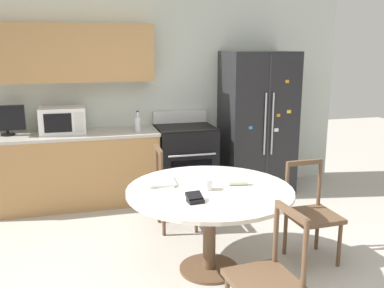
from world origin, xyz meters
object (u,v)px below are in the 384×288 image
at_px(dining_chair_right, 311,214).
at_px(dining_chair_near, 267,279).
at_px(refrigerator, 257,123).
at_px(dining_chair_far, 174,189).
at_px(oven_range, 185,161).
at_px(counter_bottle, 138,124).
at_px(microwave, 63,120).
at_px(wallet, 195,198).
at_px(countertop_tv, 6,119).
at_px(candle_glass, 207,185).

relative_size(dining_chair_right, dining_chair_near, 1.00).
bearing_deg(refrigerator, dining_chair_right, -98.46).
bearing_deg(dining_chair_far, oven_range, 161.53).
height_order(counter_bottle, dining_chair_far, counter_bottle).
xyz_separation_m(microwave, dining_chair_near, (1.32, -2.96, -0.62)).
height_order(counter_bottle, wallet, counter_bottle).
distance_m(countertop_tv, wallet, 2.84).
bearing_deg(refrigerator, counter_bottle, -178.81).
distance_m(dining_chair_right, candle_glass, 1.05).
distance_m(oven_range, counter_bottle, 0.81).
bearing_deg(oven_range, microwave, 177.31).
bearing_deg(wallet, candle_glass, 54.56).
height_order(microwave, countertop_tv, countertop_tv).
bearing_deg(dining_chair_far, refrigerator, 127.36).
xyz_separation_m(dining_chair_near, wallet, (-0.30, 0.68, 0.35)).
relative_size(dining_chair_right, wallet, 6.59).
relative_size(oven_range, dining_chair_near, 1.20).
distance_m(microwave, counter_bottle, 0.89).
bearing_deg(dining_chair_right, dining_chair_near, 44.61).
bearing_deg(dining_chair_right, wallet, 9.00).
xyz_separation_m(oven_range, wallet, (-0.48, -2.21, 0.31)).
distance_m(microwave, candle_glass, 2.37).
xyz_separation_m(oven_range, microwave, (-1.49, 0.07, 0.59)).
distance_m(dining_chair_far, wallet, 1.28).
height_order(microwave, candle_glass, microwave).
relative_size(microwave, dining_chair_near, 0.59).
xyz_separation_m(microwave, candle_glass, (1.19, -2.03, -0.26)).
bearing_deg(refrigerator, microwave, 177.62).
bearing_deg(candle_glass, counter_bottle, 99.37).
bearing_deg(microwave, oven_range, -2.69).
relative_size(dining_chair_near, dining_chair_far, 1.00).
xyz_separation_m(refrigerator, microwave, (-2.47, 0.10, 0.13)).
bearing_deg(candle_glass, dining_chair_far, 93.92).
distance_m(candle_glass, wallet, 0.30).
bearing_deg(dining_chair_near, dining_chair_far, 0.83).
height_order(dining_chair_far, wallet, dining_chair_far).
xyz_separation_m(candle_glass, wallet, (-0.17, -0.25, -0.01)).
bearing_deg(candle_glass, oven_range, 81.29).
height_order(oven_range, dining_chair_right, oven_range).
relative_size(dining_chair_far, candle_glass, 9.96).
bearing_deg(candle_glass, microwave, 120.45).
distance_m(dining_chair_near, candle_glass, 1.00).
distance_m(refrigerator, candle_glass, 2.31).
relative_size(oven_range, wallet, 7.89).
distance_m(countertop_tv, dining_chair_near, 3.62).
relative_size(microwave, dining_chair_far, 0.59).
xyz_separation_m(microwave, countertop_tv, (-0.63, 0.02, 0.03)).
distance_m(dining_chair_near, wallet, 0.82).
distance_m(refrigerator, microwave, 2.47).
relative_size(refrigerator, wallet, 13.56).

